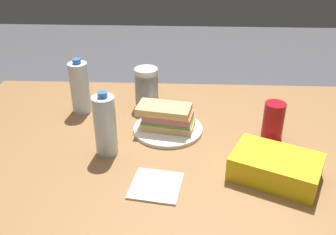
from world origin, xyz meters
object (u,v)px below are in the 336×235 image
dining_table (170,167)px  plastic_cup_stack (147,88)px  water_bottle_spare (80,87)px  soda_can_red (273,121)px  sandwich (167,117)px  chip_bag (276,167)px  water_bottle_tall (105,125)px  paper_plate (168,129)px

dining_table → plastic_cup_stack: 0.32m
water_bottle_spare → soda_can_red: bearing=166.7°
dining_table → sandwich: sandwich is taller
sandwich → soda_can_red: (-0.34, 0.02, 0.01)m
soda_can_red → chip_bag: bearing=81.4°
water_bottle_tall → plastic_cup_stack: bearing=-106.3°
chip_bag → water_bottle_spare: bearing=-5.2°
sandwich → chip_bag: size_ratio=0.85×
sandwich → water_bottle_spare: water_bottle_spare is taller
water_bottle_tall → water_bottle_spare: bearing=-61.9°
paper_plate → soda_can_red: soda_can_red is taller
sandwich → water_bottle_spare: 0.34m
soda_can_red → chip_bag: size_ratio=0.53×
plastic_cup_stack → water_bottle_spare: bearing=11.8°
chip_bag → dining_table: bearing=-3.5°
paper_plate → soda_can_red: bearing=175.5°
water_bottle_tall → plastic_cup_stack: (-0.09, -0.31, -0.02)m
dining_table → water_bottle_tall: 0.27m
water_bottle_tall → plastic_cup_stack: size_ratio=1.35×
dining_table → water_bottle_spare: size_ratio=7.32×
paper_plate → plastic_cup_stack: plastic_cup_stack is taller
water_bottle_tall → water_bottle_spare: (0.14, -0.26, -0.00)m
sandwich → chip_bag: (-0.31, 0.24, -0.02)m
paper_plate → soda_can_red: size_ratio=1.87×
paper_plate → chip_bag: size_ratio=0.99×
plastic_cup_stack → water_bottle_spare: water_bottle_spare is taller
paper_plate → water_bottle_tall: (0.18, 0.14, 0.09)m
dining_table → paper_plate: size_ratio=6.40×
dining_table → soda_can_red: soda_can_red is taller
soda_can_red → sandwich: bearing=-4.2°
water_bottle_tall → dining_table: bearing=-162.6°
dining_table → water_bottle_tall: bearing=17.4°
chip_bag → plastic_cup_stack: (0.39, -0.41, 0.04)m
paper_plate → water_bottle_tall: 0.24m
paper_plate → soda_can_red: 0.34m
paper_plate → sandwich: sandwich is taller
sandwich → dining_table: bearing=100.3°
paper_plate → water_bottle_spare: (0.32, -0.13, 0.09)m
sandwich → water_bottle_spare: bearing=-22.3°
dining_table → soda_can_red: size_ratio=11.96×
sandwich → water_bottle_tall: 0.22m
sandwich → paper_plate: bearing=-163.9°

